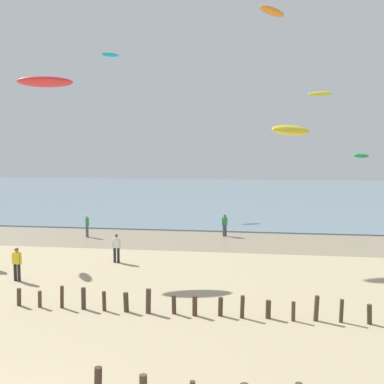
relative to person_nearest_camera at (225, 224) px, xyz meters
name	(u,v)px	position (x,y,z in m)	size (l,w,h in m)	color
wet_sand_strip	(177,240)	(-3.37, -2.07, -0.91)	(120.00, 7.77, 0.01)	gray
sea	(222,193)	(-3.37, 36.81, -0.87)	(160.00, 70.00, 0.10)	slate
groyne_mid	(213,306)	(1.00, -17.89, -0.50)	(16.35, 0.39, 1.01)	#463727
person_nearest_camera	(225,224)	(0.00, 0.00, 0.00)	(0.40, 0.45, 1.71)	#4C4C56
person_mid_beach	(87,225)	(-10.38, -2.00, 0.00)	(0.39, 0.48, 1.71)	#4C4C56
person_left_flank	(17,263)	(-9.36, -14.27, 0.00)	(0.57, 0.26, 1.71)	#232328
person_far_down_beach	(116,247)	(-5.60, -9.65, 0.00)	(0.57, 0.25, 1.71)	#232328
kite_aloft_1	(110,55)	(-13.88, 14.74, 16.16)	(1.97, 0.63, 0.32)	#19B2B7
kite_aloft_3	(272,11)	(3.34, -3.98, 14.75)	(2.71, 0.87, 0.43)	orange
kite_aloft_4	(291,130)	(4.47, -8.36, 6.84)	(2.94, 0.94, 0.47)	yellow
kite_aloft_5	(45,82)	(-9.91, -9.42, 9.74)	(3.24, 1.04, 0.52)	red
kite_aloft_7	(361,156)	(13.26, 16.92, 5.18)	(2.76, 0.88, 0.44)	green
kite_aloft_9	(320,94)	(9.42, 22.14, 12.40)	(2.88, 0.92, 0.46)	yellow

